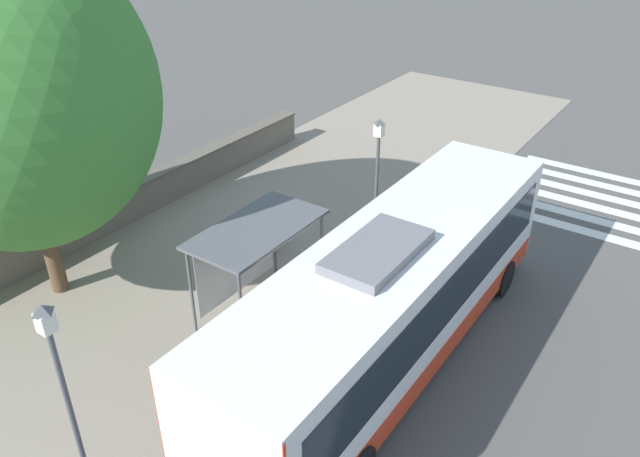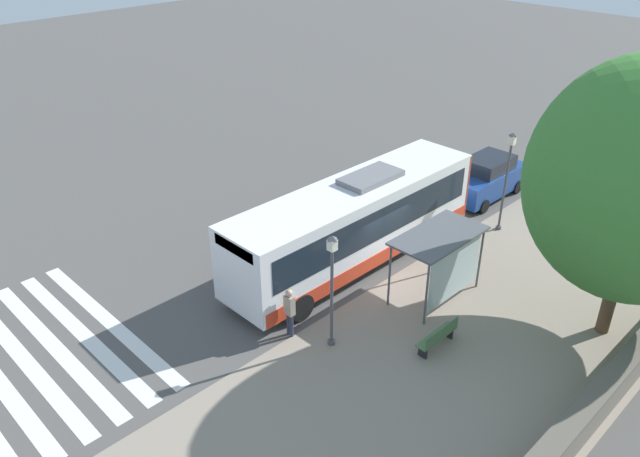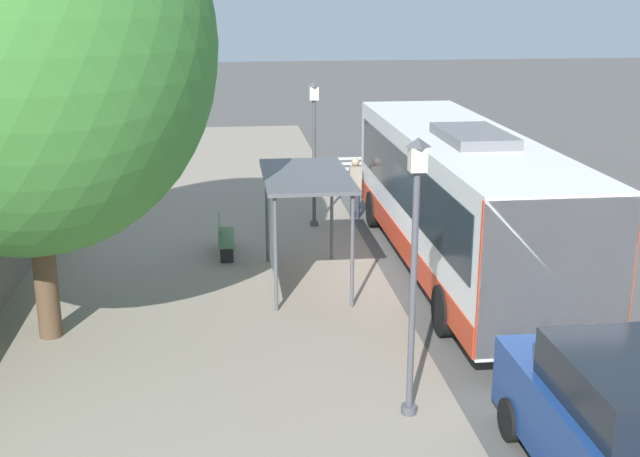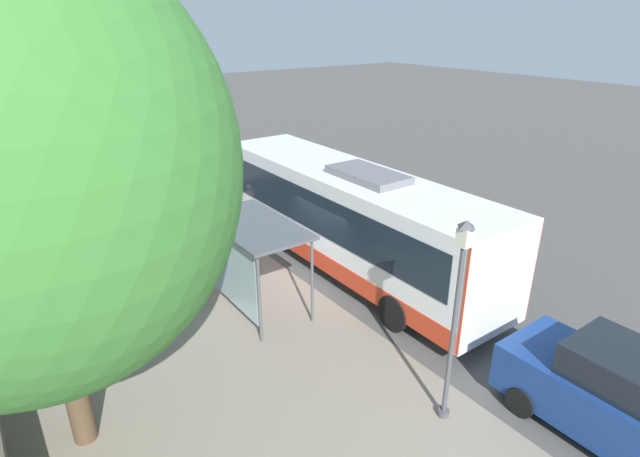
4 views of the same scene
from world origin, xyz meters
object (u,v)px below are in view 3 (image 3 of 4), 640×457
Objects in this scene: bench at (224,236)px; shade_tree at (21,45)px; street_lamp_near at (414,257)px; bus_shelter at (298,192)px; street_lamp_far at (314,142)px; bus at (459,197)px; pedestrian at (355,183)px; parked_car_behind_bus at (622,430)px.

shade_tree reaches higher than bench.
shade_tree is (-6.15, 3.69, 2.88)m from street_lamp_near.
street_lamp_far is (0.86, 4.55, 0.27)m from bus_shelter.
street_lamp_near is 7.73m from shade_tree.
bus reaches higher than bench.
pedestrian is 0.45× the size of street_lamp_far.
shade_tree reaches higher than bus.
bench is 0.43× the size of street_lamp_far.
bus is at bearing -71.43° from pedestrian.
bus is 5.16m from pedestrian.
parked_car_behind_bus is (8.38, -6.05, -4.52)m from shade_tree.
bench is 9.05m from street_lamp_near.
shade_tree is at bearing -162.76° from bus.
street_lamp_far is 13.28m from parked_car_behind_bus.
street_lamp_far reaches higher than parked_car_behind_bus.
street_lamp_near reaches higher than bus.
shade_tree is at bearing -125.64° from bench.
bus is 6.95m from street_lamp_near.
shade_tree reaches higher than street_lamp_far.
bench is 0.19× the size of shade_tree.
parked_car_behind_bus is at bearing -92.31° from bus.
shade_tree is (-3.33, -4.64, 5.00)m from bench.
pedestrian is at bearing 67.77° from bus_shelter.
parked_car_behind_bus is at bearing -68.02° from bus_shelter.
street_lamp_near is 3.64m from parked_car_behind_bus.
bench is (-3.79, -2.91, -0.59)m from pedestrian.
shade_tree is 2.06× the size of parked_car_behind_bus.
pedestrian is at bearing 46.70° from shade_tree.
shade_tree is at bearing 144.19° from parked_car_behind_bus.
bus_shelter is 6.45m from shade_tree.
bus_shelter is at bearing -100.68° from street_lamp_far.
bus is 6.55× the size of bench.
shade_tree is (-5.85, -6.91, 3.07)m from street_lamp_far.
pedestrian is 1.95m from street_lamp_far.
bus reaches higher than bus_shelter.
street_lamp_near is (-2.58, -6.40, 0.78)m from bus.
bus_shelter is at bearing 100.89° from street_lamp_near.
shade_tree reaches higher than parked_car_behind_bus.
pedestrian is 1.04× the size of bench.
street_lamp_near is at bearing -111.98° from bus.
parked_car_behind_bus is at bearing -64.67° from bench.
shade_tree reaches higher than bus_shelter.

